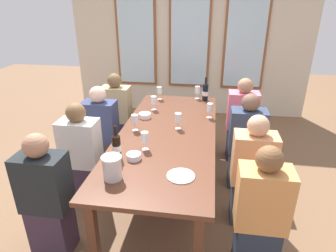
{
  "coord_description": "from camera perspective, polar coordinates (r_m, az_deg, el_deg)",
  "views": [
    {
      "loc": [
        0.41,
        -2.68,
        2.02
      ],
      "look_at": [
        0.0,
        0.05,
        0.79
      ],
      "focal_mm": 31.01,
      "sensor_mm": 36.0,
      "label": 1
    }
  ],
  "objects": [
    {
      "name": "ground_plane",
      "position": [
        3.38,
        -0.13,
        -12.68
      ],
      "size": [
        12.0,
        12.0,
        0.0
      ],
      "primitive_type": "plane",
      "color": "brown"
    },
    {
      "name": "back_wall_with_windows",
      "position": [
        5.3,
        4.31,
        17.8
      ],
      "size": [
        4.18,
        0.1,
        2.9
      ],
      "color": "beige",
      "rests_on": "ground"
    },
    {
      "name": "dining_table",
      "position": [
        3.02,
        -0.14,
        -2.4
      ],
      "size": [
        0.98,
        2.42,
        0.74
      ],
      "color": "#573020",
      "rests_on": "ground"
    },
    {
      "name": "white_plate_0",
      "position": [
        2.29,
        2.53,
        -9.77
      ],
      "size": [
        0.22,
        0.22,
        0.01
      ],
      "primitive_type": "cylinder",
      "color": "white",
      "rests_on": "dining_table"
    },
    {
      "name": "metal_pitcher",
      "position": [
        2.26,
        -10.93,
        -8.02
      ],
      "size": [
        0.16,
        0.16,
        0.19
      ],
      "color": "silver",
      "rests_on": "dining_table"
    },
    {
      "name": "wine_bottle_0",
      "position": [
        3.93,
        7.35,
        6.7
      ],
      "size": [
        0.08,
        0.08,
        0.32
      ],
      "color": "black",
      "rests_on": "dining_table"
    },
    {
      "name": "wine_bottle_1",
      "position": [
        2.52,
        -10.1,
        -3.87
      ],
      "size": [
        0.08,
        0.08,
        0.3
      ],
      "color": "black",
      "rests_on": "dining_table"
    },
    {
      "name": "tasting_bowl_0",
      "position": [
        3.36,
        -4.59,
        2.07
      ],
      "size": [
        0.14,
        0.14,
        0.05
      ],
      "primitive_type": "cylinder",
      "color": "white",
      "rests_on": "dining_table"
    },
    {
      "name": "tasting_bowl_1",
      "position": [
        2.52,
        -6.72,
        -5.95
      ],
      "size": [
        0.13,
        0.13,
        0.05
      ],
      "primitive_type": "cylinder",
      "color": "white",
      "rests_on": "dining_table"
    },
    {
      "name": "wine_glass_0",
      "position": [
        3.94,
        -1.7,
        6.89
      ],
      "size": [
        0.07,
        0.07,
        0.17
      ],
      "color": "white",
      "rests_on": "dining_table"
    },
    {
      "name": "wine_glass_1",
      "position": [
        3.99,
        5.8,
        7.02
      ],
      "size": [
        0.07,
        0.07,
        0.17
      ],
      "color": "white",
      "rests_on": "dining_table"
    },
    {
      "name": "wine_glass_2",
      "position": [
        3.03,
        2.01,
        1.49
      ],
      "size": [
        0.07,
        0.07,
        0.17
      ],
      "color": "white",
      "rests_on": "dining_table"
    },
    {
      "name": "wine_glass_3",
      "position": [
        2.62,
        -4.58,
        -2.28
      ],
      "size": [
        0.07,
        0.07,
        0.17
      ],
      "color": "white",
      "rests_on": "dining_table"
    },
    {
      "name": "wine_glass_4",
      "position": [
        3.56,
        -2.85,
        5.04
      ],
      "size": [
        0.07,
        0.07,
        0.17
      ],
      "color": "white",
      "rests_on": "dining_table"
    },
    {
      "name": "wine_glass_5",
      "position": [
        3.01,
        -6.58,
        1.22
      ],
      "size": [
        0.07,
        0.07,
        0.17
      ],
      "color": "white",
      "rests_on": "dining_table"
    },
    {
      "name": "wine_glass_6",
      "position": [
        3.35,
        8.2,
        3.55
      ],
      "size": [
        0.07,
        0.07,
        0.17
      ],
      "color": "white",
      "rests_on": "dining_table"
    },
    {
      "name": "seated_person_0",
      "position": [
        4.06,
        -9.97,
        2.09
      ],
      "size": [
        0.38,
        0.24,
        1.11
      ],
      "color": "#2C2544",
      "rests_on": "ground"
    },
    {
      "name": "seated_person_1",
      "position": [
        3.9,
        14.2,
        0.74
      ],
      "size": [
        0.38,
        0.24,
        1.11
      ],
      "color": "#312137",
      "rests_on": "ground"
    },
    {
      "name": "seated_person_2",
      "position": [
        3.55,
        -12.91,
        -1.5
      ],
      "size": [
        0.38,
        0.24,
        1.11
      ],
      "color": "#3A363E",
      "rests_on": "ground"
    },
    {
      "name": "seated_person_3",
      "position": [
        3.33,
        15.02,
        -3.5
      ],
      "size": [
        0.38,
        0.24,
        1.11
      ],
      "color": "#233844",
      "rests_on": "ground"
    },
    {
      "name": "seated_person_4",
      "position": [
        2.6,
        -22.71,
        -13.15
      ],
      "size": [
        0.38,
        0.24,
        1.11
      ],
      "color": "#38293B",
      "rests_on": "ground"
    },
    {
      "name": "seated_person_5",
      "position": [
        2.36,
        17.64,
        -16.5
      ],
      "size": [
        0.38,
        0.24,
        1.11
      ],
      "color": "#252E3E",
      "rests_on": "ground"
    },
    {
      "name": "seated_person_6",
      "position": [
        3.09,
        -16.57,
        -5.94
      ],
      "size": [
        0.38,
        0.24,
        1.11
      ],
      "color": "#392B3E",
      "rests_on": "ground"
    },
    {
      "name": "seated_person_7",
      "position": [
        2.81,
        16.12,
        -9.07
      ],
      "size": [
        0.38,
        0.24,
        1.11
      ],
      "color": "#353843",
      "rests_on": "ground"
    }
  ]
}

